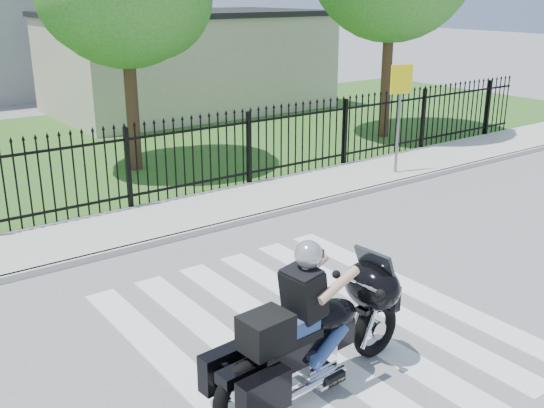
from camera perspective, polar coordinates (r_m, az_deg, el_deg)
ground at (r=8.96m, az=3.79°, el=-10.97°), size 120.00×120.00×0.00m
crosswalk at (r=8.96m, az=3.79°, el=-10.94°), size 5.00×5.50×0.01m
sidewalk at (r=12.81m, az=-10.67°, el=-1.61°), size 40.00×2.00×0.12m
curb at (r=11.97m, az=-8.56°, el=-2.96°), size 40.00×0.12×0.12m
grass_strip at (r=19.14m, az=-19.90°, el=4.18°), size 40.00×12.00×0.02m
iron_fence at (r=13.43m, az=-12.75°, el=2.97°), size 26.00×0.04×1.80m
building_low at (r=25.17m, az=-7.50°, el=12.37°), size 10.00×6.00×3.50m
building_low_roof at (r=25.04m, az=-7.69°, el=16.58°), size 10.20×6.20×0.20m
motorcycle_rider at (r=7.33m, az=3.49°, el=-11.16°), size 2.89×1.03×1.91m
traffic_sign at (r=15.75m, az=11.44°, el=9.43°), size 0.56×0.20×2.64m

